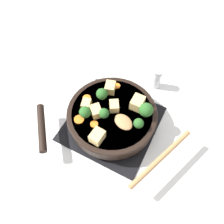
{
  "coord_description": "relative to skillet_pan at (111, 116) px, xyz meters",
  "views": [
    {
      "loc": [
        0.34,
        0.18,
        0.7
      ],
      "look_at": [
        0.0,
        0.0,
        0.08
      ],
      "focal_mm": 35.0,
      "sensor_mm": 36.0,
      "label": 1
    }
  ],
  "objects": [
    {
      "name": "carrot_slice_edge_slice",
      "position": [
        0.07,
        -0.08,
        0.03
      ],
      "size": [
        0.03,
        0.03,
        0.01
      ],
      "primitive_type": "cylinder",
      "color": "orange",
      "rests_on": "skillet_pan"
    },
    {
      "name": "carrot_slice_under_broccoli",
      "position": [
        -0.11,
        -0.03,
        0.03
      ],
      "size": [
        0.02,
        0.02,
        0.01
      ],
      "primitive_type": "cylinder",
      "color": "orange",
      "rests_on": "skillet_pan"
    },
    {
      "name": "tofu_cube_center_large",
      "position": [
        -0.08,
        -0.04,
        0.04
      ],
      "size": [
        0.05,
        0.04,
        0.03
      ],
      "primitive_type": "cube",
      "rotation": [
        0.0,
        0.0,
        3.44
      ],
      "color": "#DBB770",
      "rests_on": "skillet_pan"
    },
    {
      "name": "broccoli_floret_east_rim",
      "position": [
        -0.04,
        0.1,
        0.05
      ],
      "size": [
        0.05,
        0.05,
        0.05
      ],
      "color": "#709956",
      "rests_on": "skillet_pan"
    },
    {
      "name": "tofu_cube_east_chunk",
      "position": [
        -0.02,
        -0.0,
        0.04
      ],
      "size": [
        0.05,
        0.05,
        0.03
      ],
      "primitive_type": "cube",
      "rotation": [
        0.0,
        0.0,
        3.68
      ],
      "color": "#DBB770",
      "rests_on": "skillet_pan"
    },
    {
      "name": "carrot_slice_near_center",
      "position": [
        -0.01,
        -0.1,
        0.03
      ],
      "size": [
        0.03,
        0.03,
        0.01
      ],
      "primitive_type": "cylinder",
      "color": "orange",
      "rests_on": "skillet_pan"
    },
    {
      "name": "wooden_spoon",
      "position": [
        0.05,
        0.14,
        0.03
      ],
      "size": [
        0.24,
        0.24,
        0.02
      ],
      "color": "#A87A4C",
      "rests_on": "skillet_pan"
    },
    {
      "name": "tofu_cube_near_handle",
      "position": [
        -0.06,
        0.07,
        0.04
      ],
      "size": [
        0.05,
        0.04,
        0.04
      ],
      "primitive_type": "cube",
      "rotation": [
        0.0,
        0.0,
        6.28
      ],
      "color": "#DBB770",
      "rests_on": "skillet_pan"
    },
    {
      "name": "carrot_slice_orange_thin",
      "position": [
        0.07,
        -0.03,
        0.03
      ],
      "size": [
        0.03,
        0.03,
        0.01
      ],
      "primitive_type": "cylinder",
      "color": "orange",
      "rests_on": "skillet_pan"
    },
    {
      "name": "ground_plane",
      "position": [
        -0.0,
        0.0,
        -0.06
      ],
      "size": [
        2.4,
        2.4,
        0.0
      ],
      "primitive_type": "plane",
      "color": "silver"
    },
    {
      "name": "broccoli_floret_near_spoon",
      "position": [
        0.01,
        0.1,
        0.05
      ],
      "size": [
        0.03,
        0.03,
        0.04
      ],
      "color": "#709956",
      "rests_on": "skillet_pan"
    },
    {
      "name": "broccoli_floret_center_top",
      "position": [
        -0.03,
        -0.05,
        0.05
      ],
      "size": [
        0.04,
        0.04,
        0.05
      ],
      "color": "#709956",
      "rests_on": "skillet_pan"
    },
    {
      "name": "tofu_cube_west_chunk",
      "position": [
        0.02,
        -0.08,
        0.04
      ],
      "size": [
        0.04,
        0.04,
        0.03
      ],
      "primitive_type": "cube",
      "rotation": [
        0.0,
        0.0,
        0.27
      ],
      "color": "#DBB770",
      "rests_on": "skillet_pan"
    },
    {
      "name": "tofu_cube_front_piece",
      "position": [
        0.11,
        0.01,
        0.04
      ],
      "size": [
        0.05,
        0.04,
        0.04
      ],
      "primitive_type": "cube",
      "rotation": [
        0.0,
        0.0,
        6.2
      ],
      "color": "#DBB770",
      "rests_on": "skillet_pan"
    },
    {
      "name": "broccoli_floret_west_rim",
      "position": [
        0.03,
        -0.01,
        0.05
      ],
      "size": [
        0.03,
        0.03,
        0.04
      ],
      "color": "#709956",
      "rests_on": "skillet_pan"
    },
    {
      "name": "broccoli_floret_north_edge",
      "position": [
        0.05,
        -0.07,
        0.05
      ],
      "size": [
        0.04,
        0.04,
        0.05
      ],
      "color": "#709956",
      "rests_on": "skillet_pan"
    },
    {
      "name": "tofu_cube_back_piece",
      "position": [
        0.03,
        -0.04,
        0.04
      ],
      "size": [
        0.05,
        0.05,
        0.03
      ],
      "primitive_type": "cube",
      "rotation": [
        0.0,
        0.0,
        3.98
      ],
      "color": "#DBB770",
      "rests_on": "skillet_pan"
    },
    {
      "name": "front_burner_grate",
      "position": [
        -0.0,
        0.0,
        -0.04
      ],
      "size": [
        0.31,
        0.31,
        0.03
      ],
      "color": "black",
      "rests_on": "ground_plane"
    },
    {
      "name": "salt_shaker",
      "position": [
        -0.24,
        0.08,
        -0.01
      ],
      "size": [
        0.04,
        0.04,
        0.09
      ],
      "color": "white",
      "rests_on": "ground_plane"
    },
    {
      "name": "skillet_pan",
      "position": [
        0.0,
        0.0,
        0.0
      ],
      "size": [
        0.38,
        0.4,
        0.05
      ],
      "color": "black",
      "rests_on": "front_burner_grate"
    }
  ]
}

